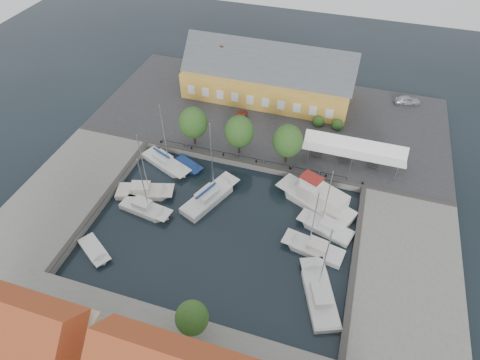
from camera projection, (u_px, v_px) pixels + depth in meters
The scene contains 20 objects.
ground at pixel (226, 220), 51.34m from camera, with size 140.00×140.00×0.00m, color black.
north_quay at pixel (270, 116), 66.67m from camera, with size 56.00×26.00×1.00m, color #2D2D30.
west_quay at pixel (68, 191), 54.31m from camera, with size 12.00×24.00×1.00m, color slate.
east_quay at pixel (406, 275), 44.93m from camera, with size 12.00×24.00×1.00m, color slate.
quay_edge_fittings at pixel (237, 189), 53.83m from camera, with size 56.00×24.72×0.40m.
warehouse at pixel (265, 77), 68.13m from camera, with size 28.56×14.00×9.55m.
tent_canopy at pixel (354, 149), 55.66m from camera, with size 14.00×4.00×2.83m.
quay_trees at pixel (239, 132), 56.53m from camera, with size 18.20×4.20×6.30m.
car_silver at pixel (407, 100), 67.93m from camera, with size 1.68×4.17×1.42m, color #B4B6BD.
car_red at pixel (240, 120), 63.79m from camera, with size 1.60×4.58×1.51m, color #5E1E15.
center_sailboat at pixel (209, 198), 53.57m from camera, with size 6.02×9.48×12.67m.
trawler at pixel (318, 200), 52.34m from camera, with size 11.31×7.59×5.00m.
east_boat_a at pixel (326, 229), 49.95m from camera, with size 7.41×4.35×10.26m.
east_boat_b at pixel (314, 249), 47.70m from camera, with size 7.71×3.71×10.30m.
east_boat_c at pixel (319, 296), 43.35m from camera, with size 5.80×9.12×11.24m.
west_boat_a at pixel (165, 163), 58.66m from camera, with size 8.69×5.57×11.32m.
west_boat_b at pixel (144, 192), 54.45m from camera, with size 8.12×4.62×10.71m.
west_boat_c at pixel (145, 209), 52.25m from camera, with size 7.35×3.27×9.82m.
launch_sw at pixel (95, 251), 47.76m from camera, with size 5.39×4.39×0.98m.
launch_nw at pixel (188, 166), 58.54m from camera, with size 5.06×3.66×0.88m.
Camera 1 is at (11.60, -31.09, 39.54)m, focal length 30.00 mm.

